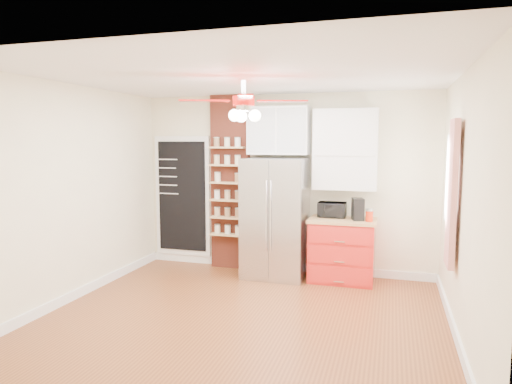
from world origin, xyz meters
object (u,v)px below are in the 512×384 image
(ceiling_fan, at_px, (244,102))
(toaster_oven, at_px, (332,210))
(pantry_jar_oats, at_px, (218,177))
(fridge, at_px, (275,218))
(canister_left, at_px, (369,216))
(red_cabinet, at_px, (342,250))
(coffee_maker, at_px, (358,209))

(ceiling_fan, relative_size, toaster_oven, 3.56)
(toaster_oven, height_order, pantry_jar_oats, pantry_jar_oats)
(fridge, distance_m, canister_left, 1.34)
(canister_left, bearing_deg, red_cabinet, 164.35)
(fridge, height_order, toaster_oven, fridge)
(ceiling_fan, bearing_deg, toaster_oven, 67.06)
(red_cabinet, height_order, toaster_oven, toaster_oven)
(pantry_jar_oats, bearing_deg, fridge, -10.37)
(red_cabinet, relative_size, pantry_jar_oats, 6.95)
(ceiling_fan, height_order, coffee_maker, ceiling_fan)
(ceiling_fan, bearing_deg, pantry_jar_oats, 119.43)
(coffee_maker, bearing_deg, ceiling_fan, -139.99)
(canister_left, bearing_deg, pantry_jar_oats, 174.29)
(canister_left, bearing_deg, toaster_oven, 158.71)
(red_cabinet, distance_m, canister_left, 0.65)
(fridge, xyz_separation_m, red_cabinet, (0.97, 0.05, -0.42))
(coffee_maker, relative_size, canister_left, 2.13)
(ceiling_fan, bearing_deg, coffee_maker, 55.48)
(red_cabinet, height_order, pantry_jar_oats, pantry_jar_oats)
(ceiling_fan, xyz_separation_m, toaster_oven, (0.76, 1.78, -1.42))
(fridge, relative_size, toaster_oven, 4.45)
(fridge, xyz_separation_m, pantry_jar_oats, (-0.97, 0.18, 0.57))
(coffee_maker, distance_m, canister_left, 0.19)
(fridge, bearing_deg, toaster_oven, 10.87)
(fridge, xyz_separation_m, coffee_maker, (1.18, 0.01, 0.18))
(coffee_maker, bearing_deg, pantry_jar_oats, 160.18)
(toaster_oven, distance_m, canister_left, 0.57)
(ceiling_fan, xyz_separation_m, coffee_maker, (1.13, 1.64, -1.37))
(pantry_jar_oats, bearing_deg, canister_left, -5.71)
(ceiling_fan, relative_size, coffee_maker, 4.58)
(ceiling_fan, distance_m, pantry_jar_oats, 2.30)
(canister_left, bearing_deg, fridge, 177.71)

